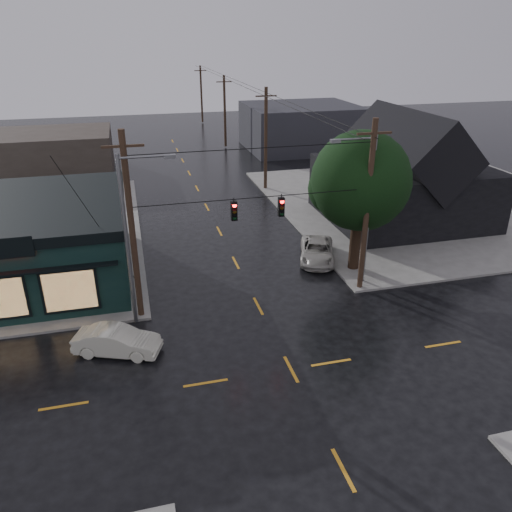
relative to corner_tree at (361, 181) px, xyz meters
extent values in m
plane|color=black|center=(-7.24, -9.08, -5.95)|extent=(160.00, 160.00, 0.00)
cube|color=slate|center=(12.76, 10.92, -5.88)|extent=(28.00, 28.00, 0.15)
cube|color=black|center=(7.76, 7.92, -3.55)|extent=(12.00, 11.00, 4.50)
cylinder|color=black|center=(0.00, 0.00, -3.57)|extent=(0.70, 0.70, 4.46)
sphere|color=black|center=(0.00, 0.00, 0.03)|extent=(6.13, 6.13, 6.13)
cylinder|color=black|center=(-7.24, -2.58, 0.35)|extent=(13.00, 0.04, 0.04)
cube|color=#342C26|center=(-21.24, 30.92, -3.75)|extent=(12.00, 10.00, 4.40)
cube|color=#2B2C31|center=(8.76, 35.92, -3.15)|extent=(14.00, 12.00, 5.60)
imported|color=beige|center=(-14.98, -5.76, -5.27)|extent=(4.38, 2.81, 1.36)
imported|color=#B7B3A9|center=(-1.78, 1.98, -5.29)|extent=(3.70, 5.25, 1.33)
camera|label=1|loc=(-13.54, -26.96, 8.39)|focal=35.00mm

